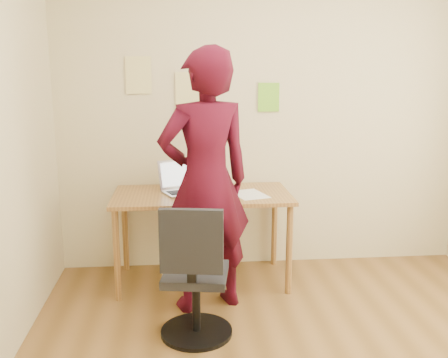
{
  "coord_description": "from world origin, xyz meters",
  "views": [
    {
      "loc": [
        -0.73,
        -2.46,
        1.71
      ],
      "look_at": [
        -0.42,
        0.95,
        0.95
      ],
      "focal_mm": 40.0,
      "sensor_mm": 36.0,
      "label": 1
    }
  ],
  "objects": [
    {
      "name": "office_chair",
      "position": [
        -0.65,
        0.48,
        0.39
      ],
      "size": [
        0.47,
        0.48,
        0.91
      ],
      "rotation": [
        0.0,
        0.0,
        -0.16
      ],
      "color": "black",
      "rests_on": "ground"
    },
    {
      "name": "wall_note_left",
      "position": [
        -1.05,
        1.74,
        1.66
      ],
      "size": [
        0.21,
        0.0,
        0.3
      ],
      "primitive_type": "cube",
      "color": "#EADC8C",
      "rests_on": "room"
    },
    {
      "name": "desk",
      "position": [
        -0.56,
        1.38,
        0.65
      ],
      "size": [
        1.4,
        0.7,
        0.74
      ],
      "color": "olive",
      "rests_on": "ground"
    },
    {
      "name": "person",
      "position": [
        -0.55,
        0.94,
        0.93
      ],
      "size": [
        0.78,
        0.63,
        1.86
      ],
      "primitive_type": "imported",
      "rotation": [
        0.0,
        0.0,
        3.45
      ],
      "color": "#3E0816",
      "rests_on": "ground"
    },
    {
      "name": "wall_note_mid",
      "position": [
        -0.64,
        1.74,
        1.53
      ],
      "size": [
        0.21,
        0.0,
        0.3
      ],
      "primitive_type": "cube",
      "color": "#EADC8C",
      "rests_on": "room"
    },
    {
      "name": "laptop",
      "position": [
        -0.7,
        1.45,
        0.79
      ],
      "size": [
        0.43,
        0.41,
        0.25
      ],
      "rotation": [
        0.0,
        0.0,
        0.4
      ],
      "color": "#B8B9C0",
      "rests_on": "desk"
    },
    {
      "name": "wall_note_right",
      "position": [
        0.03,
        1.74,
        1.47
      ],
      "size": [
        0.18,
        0.0,
        0.24
      ],
      "primitive_type": "cube",
      "color": "#7ACF2E",
      "rests_on": "room"
    },
    {
      "name": "paper_sheet",
      "position": [
        -0.18,
        1.32,
        0.74
      ],
      "size": [
        0.31,
        0.38,
        0.0
      ],
      "primitive_type": "cube",
      "rotation": [
        0.0,
        0.0,
        0.29
      ],
      "color": "white",
      "rests_on": "desk"
    },
    {
      "name": "room",
      "position": [
        0.0,
        0.0,
        1.35
      ],
      "size": [
        3.58,
        3.58,
        2.78
      ],
      "color": "brown",
      "rests_on": "ground"
    },
    {
      "name": "phone",
      "position": [
        -0.4,
        1.2,
        0.75
      ],
      "size": [
        0.07,
        0.13,
        0.01
      ],
      "rotation": [
        0.0,
        0.0,
        -0.02
      ],
      "color": "black",
      "rests_on": "desk"
    }
  ]
}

